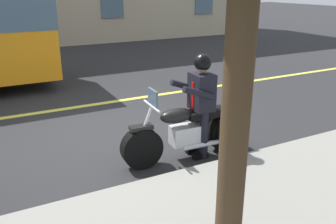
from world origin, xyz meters
name	(u,v)px	position (x,y,z in m)	size (l,w,h in m)	color
ground_plane	(132,132)	(0.00, 0.00, 0.00)	(80.00, 80.00, 0.00)	#28282B
lane_center_stripe	(101,103)	(0.00, -2.00, 0.01)	(60.00, 0.16, 0.01)	#E5DB4C
motorcycle_main	(190,132)	(-0.45, 1.45, 0.45)	(2.22, 0.65, 1.26)	black
rider_main	(201,97)	(-0.64, 1.45, 1.04)	(0.64, 0.56, 1.74)	black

